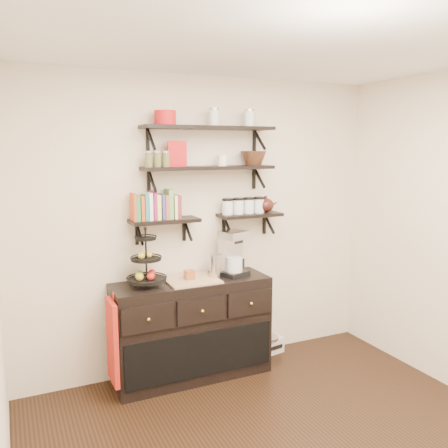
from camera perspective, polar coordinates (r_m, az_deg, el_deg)
ceiling at (r=2.89m, az=11.75°, el=21.70°), size 3.50×3.50×0.02m
back_wall at (r=4.42m, az=-2.46°, el=-0.10°), size 3.50×0.02×2.70m
shelf_top at (r=4.24m, az=-1.86°, el=11.46°), size 1.20×0.27×0.23m
shelf_mid at (r=4.24m, az=-1.83°, el=6.74°), size 1.20×0.27×0.23m
shelf_low_left at (r=4.16m, az=-7.20°, el=0.32°), size 0.60×0.25×0.23m
shelf_low_right at (r=4.48m, az=3.08°, el=1.03°), size 0.60×0.25×0.23m
cookbooks at (r=4.12m, az=-7.93°, el=2.16°), size 0.43×0.15×0.26m
glass_canisters at (r=4.44m, az=2.36°, el=2.09°), size 0.43×0.10×0.13m
sideboard at (r=4.37m, az=-3.89°, el=-12.46°), size 1.40×0.50×0.92m
fruit_stand at (r=4.06m, az=-9.30°, el=-5.10°), size 0.33×0.33×0.49m
candle at (r=4.20m, az=-4.19°, el=-6.10°), size 0.08×0.08×0.08m
coffee_maker at (r=4.36m, az=1.01°, el=-3.59°), size 0.28×0.28×0.42m
thermal_carafe at (r=4.26m, az=-1.00°, el=-5.11°), size 0.11×0.11×0.22m
apron at (r=4.08m, az=-13.27°, el=-13.65°), size 0.04×0.30×0.70m
radio at (r=4.97m, az=5.42°, el=-14.28°), size 0.31×0.23×0.18m
recipe_box at (r=4.13m, az=-5.67°, el=8.41°), size 0.17×0.09×0.22m
walnut_bowl at (r=4.43m, az=3.56°, el=7.91°), size 0.24×0.24×0.13m
ramekins at (r=4.29m, az=-0.22°, el=7.65°), size 0.09×0.09×0.10m
teapot at (r=4.55m, az=5.01°, el=2.43°), size 0.23×0.18×0.16m
red_pot at (r=4.10m, az=-7.10°, el=12.57°), size 0.18×0.18×0.12m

